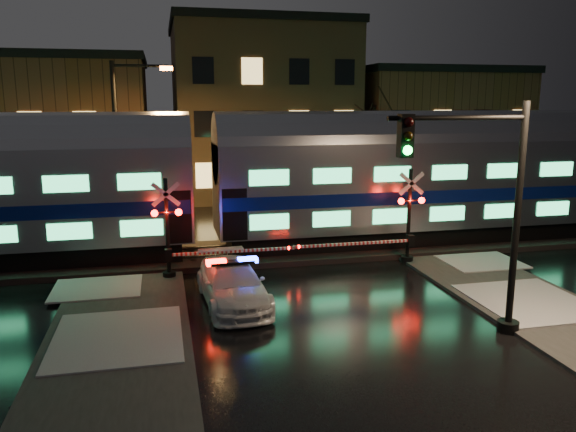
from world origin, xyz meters
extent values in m
plane|color=black|center=(0.00, 0.00, 0.00)|extent=(120.00, 120.00, 0.00)
cube|color=black|center=(0.00, 5.00, 0.12)|extent=(90.00, 4.20, 0.24)
cube|color=#2D2D2D|center=(-6.50, -6.00, 0.06)|extent=(4.00, 20.00, 0.12)
cube|color=#543020|center=(-13.00, 22.00, 4.50)|extent=(14.00, 10.00, 9.00)
cube|color=brown|center=(2.00, 22.50, 5.75)|extent=(12.00, 11.00, 11.50)
cube|color=#543020|center=(15.00, 22.00, 4.25)|extent=(12.00, 10.00, 8.50)
cube|color=black|center=(9.55, 5.00, 0.64)|extent=(24.00, 2.40, 0.80)
cube|color=#B7BAC1|center=(9.55, 5.00, 2.94)|extent=(25.00, 3.05, 3.80)
cube|color=navy|center=(9.55, 5.00, 2.54)|extent=(24.75, 3.09, 0.55)
cube|color=#3EED8D|center=(9.55, 3.45, 1.79)|extent=(21.00, 0.05, 0.62)
cube|color=#3EED8D|center=(9.55, 3.45, 3.59)|extent=(21.00, 0.05, 0.62)
cylinder|color=#B7BAC1|center=(9.55, 5.00, 4.64)|extent=(25.00, 3.05, 3.05)
imported|color=white|center=(-3.00, -0.77, 0.69)|extent=(2.23, 4.89, 1.39)
cube|color=black|center=(-3.00, -0.77, 1.43)|extent=(1.47, 0.46, 0.09)
cube|color=#FF0C05|center=(-3.52, -0.80, 1.47)|extent=(0.65, 0.36, 0.16)
cube|color=#1426FF|center=(-2.48, -0.74, 1.47)|extent=(0.65, 0.36, 0.16)
cylinder|color=black|center=(4.62, 2.40, 0.15)|extent=(0.49, 0.49, 0.29)
cylinder|color=black|center=(4.62, 2.40, 1.97)|extent=(0.16, 0.16, 3.93)
sphere|color=#FF0C05|center=(4.18, 2.22, 2.65)|extent=(0.26, 0.26, 0.26)
sphere|color=#FF0C05|center=(5.07, 2.22, 2.65)|extent=(0.26, 0.26, 0.26)
cube|color=white|center=(2.17, 2.15, 1.03)|extent=(4.91, 0.10, 0.10)
cube|color=black|center=(4.62, 2.15, 1.03)|extent=(0.25, 0.30, 0.45)
cylinder|color=black|center=(-5.00, 2.40, 0.14)|extent=(0.48, 0.48, 0.29)
cylinder|color=black|center=(-5.00, 2.40, 1.91)|extent=(0.15, 0.15, 3.83)
sphere|color=#FF0C05|center=(-5.43, 2.22, 2.58)|extent=(0.25, 0.25, 0.25)
sphere|color=#FF0C05|center=(-4.57, 2.22, 2.58)|extent=(0.25, 0.25, 0.25)
cube|color=white|center=(-2.61, 2.15, 1.01)|extent=(4.79, 0.10, 0.10)
cube|color=black|center=(-5.00, 2.15, 1.01)|extent=(0.25, 0.30, 0.45)
cylinder|color=black|center=(4.49, -4.81, 0.16)|extent=(0.61, 0.61, 0.33)
cylinder|color=black|center=(4.49, -4.81, 3.29)|extent=(0.20, 0.20, 6.58)
cylinder|color=black|center=(2.52, -4.81, 6.14)|extent=(3.95, 0.13, 0.13)
cube|color=black|center=(0.98, -4.96, 5.71)|extent=(0.35, 0.31, 1.10)
sphere|color=#0CFF3F|center=(0.98, -5.12, 5.35)|extent=(0.24, 0.24, 0.24)
cylinder|color=black|center=(-7.10, 9.00, 4.19)|extent=(0.21, 0.21, 8.37)
cylinder|color=black|center=(-5.85, 9.00, 8.16)|extent=(2.51, 0.13, 0.13)
cube|color=orange|center=(-4.69, 9.00, 8.06)|extent=(0.58, 0.29, 0.19)
camera|label=1|loc=(-5.10, -18.30, 6.56)|focal=35.00mm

